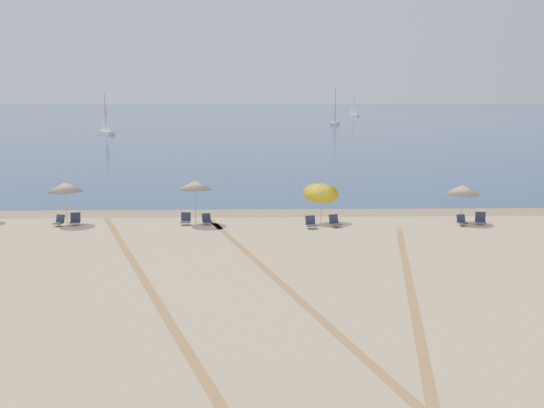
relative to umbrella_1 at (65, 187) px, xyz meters
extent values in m
plane|color=tan|center=(12.09, -20.75, -2.23)|extent=(160.00, 160.00, 0.00)
plane|color=#0C2151|center=(12.09, 204.25, -2.22)|extent=(500.00, 500.00, 0.00)
plane|color=olive|center=(12.09, 3.25, -2.23)|extent=(500.00, 500.00, 0.00)
cylinder|color=gray|center=(0.00, 0.00, -1.04)|extent=(0.05, 0.05, 2.38)
cone|color=#F3E8C3|center=(0.00, 0.00, 0.00)|extent=(1.99, 1.99, 0.55)
sphere|color=gray|center=(0.00, 0.00, 0.30)|extent=(0.08, 0.08, 0.08)
cylinder|color=gray|center=(7.57, 0.08, -1.00)|extent=(0.05, 0.26, 2.46)
cone|color=#F3E8C3|center=(7.57, -0.01, 0.07)|extent=(2.04, 2.08, 0.72)
sphere|color=gray|center=(7.57, -0.01, 0.37)|extent=(0.08, 0.08, 0.08)
cylinder|color=gray|center=(15.02, -0.33, -1.16)|extent=(0.05, 1.03, 2.16)
cone|color=yellow|center=(15.02, 0.11, -0.22)|extent=(2.15, 2.19, 1.40)
sphere|color=gray|center=(15.02, 0.11, 0.08)|extent=(0.08, 0.08, 0.08)
cylinder|color=gray|center=(23.42, -0.08, -1.16)|extent=(0.05, 0.05, 2.15)
cone|color=#F3E8C3|center=(23.42, -0.08, -0.23)|extent=(1.99, 1.99, 0.55)
sphere|color=gray|center=(23.42, -0.08, 0.07)|extent=(0.08, 0.08, 0.08)
cube|color=black|center=(-0.35, -0.56, -2.05)|extent=(0.65, 0.65, 0.05)
cube|color=black|center=(-0.29, -0.30, -1.82)|extent=(0.57, 0.32, 0.48)
cylinder|color=#A5A5AD|center=(-0.56, -0.70, -2.14)|extent=(0.02, 0.02, 0.18)
cylinder|color=#A5A5AD|center=(-0.14, -0.80, -2.14)|extent=(0.02, 0.02, 0.18)
cube|color=black|center=(0.55, -0.31, -2.04)|extent=(0.67, 0.67, 0.05)
cube|color=black|center=(0.50, -0.03, -1.78)|extent=(0.61, 0.31, 0.52)
cylinder|color=#A5A5AD|center=(0.32, -0.56, -2.13)|extent=(0.03, 0.03, 0.19)
cylinder|color=#A5A5AD|center=(0.78, -0.49, -2.13)|extent=(0.03, 0.03, 0.19)
cube|color=black|center=(7.01, -0.40, -2.04)|extent=(0.58, 0.58, 0.05)
cube|color=black|center=(7.02, -0.11, -1.79)|extent=(0.58, 0.22, 0.52)
cylinder|color=#A5A5AD|center=(6.78, -0.61, -2.13)|extent=(0.03, 0.03, 0.19)
cylinder|color=#A5A5AD|center=(7.25, -0.61, -2.13)|extent=(0.03, 0.03, 0.19)
cube|color=black|center=(8.29, -0.35, -2.06)|extent=(0.66, 0.66, 0.05)
cube|color=black|center=(8.21, -0.10, -1.83)|extent=(0.56, 0.34, 0.47)
cylinder|color=#A5A5AD|center=(8.09, -0.60, -2.14)|extent=(0.02, 0.02, 0.17)
cylinder|color=#A5A5AD|center=(8.49, -0.48, -2.14)|extent=(0.02, 0.02, 0.17)
cube|color=black|center=(14.33, -1.52, -2.04)|extent=(0.69, 0.69, 0.05)
cube|color=black|center=(14.28, -1.24, -1.78)|extent=(0.62, 0.32, 0.52)
cylinder|color=#A5A5AD|center=(14.10, -1.78, -2.13)|extent=(0.03, 0.03, 0.19)
cylinder|color=#A5A5AD|center=(14.57, -1.69, -2.13)|extent=(0.03, 0.03, 0.19)
cube|color=black|center=(15.77, -1.16, -2.04)|extent=(0.75, 0.75, 0.05)
cube|color=black|center=(15.67, -0.90, -1.79)|extent=(0.62, 0.41, 0.52)
cylinder|color=#A5A5AD|center=(15.56, -1.46, -2.14)|extent=(0.03, 0.03, 0.19)
cylinder|color=#A5A5AD|center=(15.99, -1.29, -2.14)|extent=(0.03, 0.03, 0.19)
cube|color=black|center=(23.22, -1.04, -2.06)|extent=(0.61, 0.61, 0.05)
cube|color=black|center=(23.17, -0.79, -1.83)|extent=(0.55, 0.28, 0.47)
cylinder|color=#A5A5AD|center=(23.01, -1.27, -2.14)|extent=(0.02, 0.02, 0.17)
cylinder|color=#A5A5AD|center=(23.42, -1.20, -2.14)|extent=(0.02, 0.02, 0.17)
cube|color=black|center=(24.37, -0.73, -2.04)|extent=(0.75, 0.75, 0.05)
cube|color=black|center=(24.45, -0.45, -1.78)|extent=(0.63, 0.39, 0.53)
cylinder|color=#A5A5AD|center=(24.14, -0.88, -2.13)|extent=(0.03, 0.03, 0.20)
cylinder|color=#A5A5AD|center=(24.59, -1.02, -2.13)|extent=(0.03, 0.03, 0.20)
cube|color=white|center=(30.37, 112.65, -1.88)|extent=(3.09, 6.43, 0.68)
cylinder|color=gray|center=(30.37, 112.65, 2.53)|extent=(0.14, 0.14, 9.06)
cube|color=white|center=(-17.51, 79.17, -1.93)|extent=(4.27, 5.13, 0.58)
cylinder|color=gray|center=(-17.51, 79.17, 1.86)|extent=(0.12, 0.12, 7.80)
cube|color=white|center=(43.83, 168.19, -1.96)|extent=(3.37, 4.77, 0.52)
cylinder|color=gray|center=(43.83, 168.19, 1.42)|extent=(0.10, 0.10, 6.95)
plane|color=tan|center=(11.93, -10.51, -2.23)|extent=(35.01, 35.01, 0.00)
plane|color=tan|center=(11.60, -9.46, -2.23)|extent=(35.01, 35.01, 0.00)
plane|color=tan|center=(16.61, -15.84, -2.23)|extent=(32.78, 32.78, 0.00)
plane|color=tan|center=(16.81, -14.76, -2.23)|extent=(32.78, 32.78, 0.00)
plane|color=tan|center=(6.49, -10.70, -2.23)|extent=(36.03, 36.03, 0.00)
plane|color=tan|center=(6.11, -9.67, -2.23)|extent=(36.03, 36.03, 0.00)
camera|label=1|loc=(11.29, -34.50, 5.37)|focal=39.17mm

